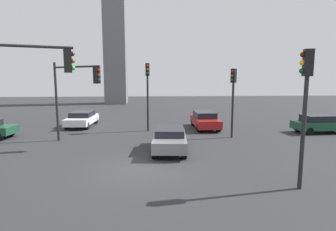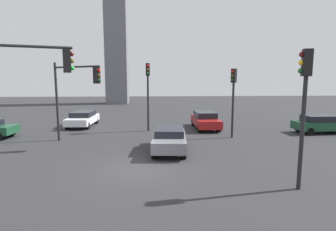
# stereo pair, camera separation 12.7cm
# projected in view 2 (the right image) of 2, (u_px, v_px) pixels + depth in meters

# --- Properties ---
(ground_plane) EXTENTS (105.59, 105.59, 0.00)m
(ground_plane) POSITION_uv_depth(u_px,v_px,m) (138.00, 169.00, 12.99)
(ground_plane) COLOR #2D2D30
(traffic_light_0) EXTENTS (3.72, 1.38, 5.90)m
(traffic_light_0) POSITION_uv_depth(u_px,v_px,m) (19.00, 82.00, 10.95)
(traffic_light_0) COLOR black
(traffic_light_0) RESTS_ON ground_plane
(traffic_light_1) EXTENTS (3.56, 2.43, 5.41)m
(traffic_light_1) POSITION_uv_depth(u_px,v_px,m) (75.00, 86.00, 17.44)
(traffic_light_1) COLOR black
(traffic_light_1) RESTS_ON ground_plane
(traffic_light_2) EXTENTS (0.47, 0.47, 5.03)m
(traffic_light_2) POSITION_uv_depth(u_px,v_px,m) (233.00, 90.00, 19.31)
(traffic_light_2) COLOR black
(traffic_light_2) RESTS_ON ground_plane
(traffic_light_3) EXTENTS (0.33, 0.47, 5.55)m
(traffic_light_3) POSITION_uv_depth(u_px,v_px,m) (148.00, 84.00, 21.79)
(traffic_light_3) COLOR black
(traffic_light_3) RESTS_ON ground_plane
(traffic_light_4) EXTENTS (0.49, 0.38, 5.42)m
(traffic_light_4) POSITION_uv_depth(u_px,v_px,m) (304.00, 94.00, 10.09)
(traffic_light_4) COLOR black
(traffic_light_4) RESTS_ON ground_plane
(car_0) EXTENTS (2.25, 4.41, 1.38)m
(car_0) POSITION_uv_depth(u_px,v_px,m) (170.00, 139.00, 16.04)
(car_0) COLOR slate
(car_0) RESTS_ON ground_plane
(car_2) EXTENTS (1.92, 4.60, 1.46)m
(car_2) POSITION_uv_depth(u_px,v_px,m) (205.00, 120.00, 23.36)
(car_2) COLOR maroon
(car_2) RESTS_ON ground_plane
(car_3) EXTENTS (4.14, 1.96, 1.43)m
(car_3) POSITION_uv_depth(u_px,v_px,m) (320.00, 124.00, 21.37)
(car_3) COLOR #19472D
(car_3) RESTS_ON ground_plane
(car_4) EXTENTS (2.20, 4.56, 1.34)m
(car_4) POSITION_uv_depth(u_px,v_px,m) (83.00, 118.00, 24.49)
(car_4) COLOR silver
(car_4) RESTS_ON ground_plane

